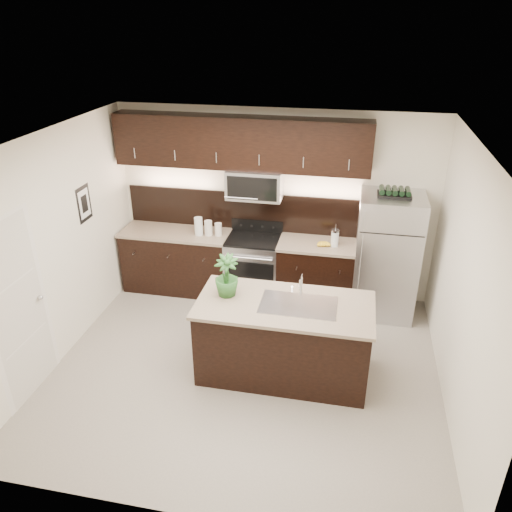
# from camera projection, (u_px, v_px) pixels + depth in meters

# --- Properties ---
(ground) EXTENTS (4.50, 4.50, 0.00)m
(ground) POSITION_uv_depth(u_px,v_px,m) (245.00, 368.00, 5.97)
(ground) COLOR gray
(ground) RESTS_ON ground
(room_walls) EXTENTS (4.52, 4.02, 2.71)m
(room_walls) POSITION_uv_depth(u_px,v_px,m) (233.00, 240.00, 5.20)
(room_walls) COLOR silver
(room_walls) RESTS_ON ground
(counter_run) EXTENTS (3.51, 0.65, 0.94)m
(counter_run) POSITION_uv_depth(u_px,v_px,m) (240.00, 266.00, 7.33)
(counter_run) COLOR black
(counter_run) RESTS_ON ground
(upper_fixtures) EXTENTS (3.49, 0.40, 1.66)m
(upper_fixtures) POSITION_uv_depth(u_px,v_px,m) (242.00, 151.00, 6.71)
(upper_fixtures) COLOR black
(upper_fixtures) RESTS_ON counter_run
(island) EXTENTS (1.96, 0.96, 0.94)m
(island) POSITION_uv_depth(u_px,v_px,m) (284.00, 338.00, 5.70)
(island) COLOR black
(island) RESTS_ON ground
(sink_faucet) EXTENTS (0.84, 0.50, 0.28)m
(sink_faucet) POSITION_uv_depth(u_px,v_px,m) (299.00, 303.00, 5.47)
(sink_faucet) COLOR silver
(sink_faucet) RESTS_ON island
(refrigerator) EXTENTS (0.83, 0.75, 1.72)m
(refrigerator) POSITION_uv_depth(u_px,v_px,m) (386.00, 256.00, 6.74)
(refrigerator) COLOR #B2B2B7
(refrigerator) RESTS_ON ground
(wine_rack) EXTENTS (0.42, 0.26, 0.10)m
(wine_rack) POSITION_uv_depth(u_px,v_px,m) (395.00, 192.00, 6.33)
(wine_rack) COLOR black
(wine_rack) RESTS_ON refrigerator
(plant) EXTENTS (0.27, 0.27, 0.49)m
(plant) POSITION_uv_depth(u_px,v_px,m) (226.00, 276.00, 5.56)
(plant) COLOR #255522
(plant) RESTS_ON island
(canisters) EXTENTS (0.39, 0.14, 0.26)m
(canisters) POSITION_uv_depth(u_px,v_px,m) (206.00, 228.00, 7.12)
(canisters) COLOR silver
(canisters) RESTS_ON counter_run
(french_press) EXTENTS (0.11, 0.11, 0.32)m
(french_press) POSITION_uv_depth(u_px,v_px,m) (335.00, 238.00, 6.78)
(french_press) COLOR silver
(french_press) RESTS_ON counter_run
(bananas) EXTENTS (0.22, 0.19, 0.06)m
(bananas) POSITION_uv_depth(u_px,v_px,m) (320.00, 244.00, 6.83)
(bananas) COLOR gold
(bananas) RESTS_ON counter_run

